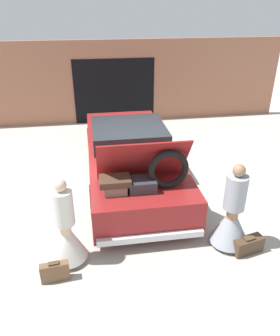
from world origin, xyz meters
The scene contains 7 objects.
ground_plane centered at (0.00, 0.00, 0.00)m, with size 40.00×40.00×0.00m, color #ADA89E.
garage_wall_back centered at (0.00, 4.36, 1.39)m, with size 12.00×0.14×2.80m.
car centered at (0.00, -0.01, 0.60)m, with size 2.03×5.39×1.80m.
person_left centered at (-1.42, -2.70, 0.55)m, with size 0.65×0.65×1.57m.
person_right centered at (1.42, -2.74, 0.57)m, with size 0.70×0.70×1.62m.
suitcase_beside_left_person centered at (-1.62, -3.14, 0.17)m, with size 0.46×0.17×0.36m.
suitcase_beside_right_person centered at (1.67, -2.99, 0.15)m, with size 0.58×0.33×0.32m.
Camera 1 is at (-0.89, -7.11, 3.98)m, focal length 35.00 mm.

